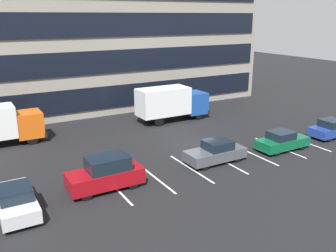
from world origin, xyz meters
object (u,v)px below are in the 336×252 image
at_px(box_truck_blue, 171,102).
at_px(suv_maroon, 106,173).
at_px(sedan_navy, 332,128).
at_px(sedan_forest, 282,141).
at_px(sedan_silver, 15,200).
at_px(sedan_charcoal, 216,152).

bearing_deg(box_truck_blue, suv_maroon, -135.10).
bearing_deg(box_truck_blue, sedan_navy, -49.83).
bearing_deg(sedan_forest, suv_maroon, 178.11).
height_order(sedan_navy, suv_maroon, suv_maroon).
distance_m(sedan_silver, sedan_forest, 19.42).
height_order(sedan_silver, sedan_navy, sedan_silver).
relative_size(box_truck_blue, sedan_forest, 1.71).
relative_size(sedan_charcoal, sedan_forest, 1.03).
height_order(suv_maroon, sedan_forest, suv_maroon).
bearing_deg(suv_maroon, sedan_charcoal, 0.73).
xyz_separation_m(sedan_silver, suv_maroon, (5.17, 0.35, 0.24)).
distance_m(sedan_navy, suv_maroon, 20.49).
xyz_separation_m(sedan_charcoal, suv_maroon, (-8.28, -0.11, 0.24)).
height_order(sedan_charcoal, sedan_forest, sedan_charcoal).
relative_size(sedan_charcoal, suv_maroon, 0.98).
height_order(sedan_navy, sedan_forest, sedan_navy).
distance_m(sedan_charcoal, suv_maroon, 8.28).
xyz_separation_m(sedan_charcoal, sedan_forest, (5.98, -0.58, -0.02)).
height_order(sedan_charcoal, suv_maroon, suv_maroon).
bearing_deg(suv_maroon, sedan_navy, -0.83).
bearing_deg(sedan_forest, box_truck_blue, 105.94).
height_order(box_truck_blue, suv_maroon, box_truck_blue).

